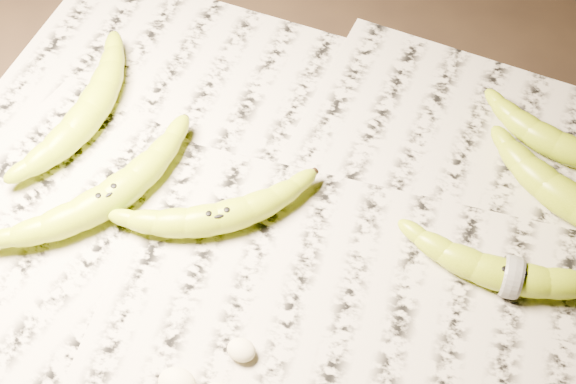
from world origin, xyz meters
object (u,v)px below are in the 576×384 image
at_px(banana_left_b, 89,110).
at_px(banana_upper_b, 557,142).
at_px(banana_taped, 512,275).
at_px(banana_center, 218,216).
at_px(banana_left_a, 107,197).

distance_m(banana_left_b, banana_upper_b, 0.49).
bearing_deg(banana_left_b, banana_upper_b, -72.12).
relative_size(banana_taped, banana_upper_b, 1.25).
bearing_deg(banana_center, banana_taped, -27.11).
bearing_deg(banana_taped, banana_center, -177.82).
relative_size(banana_left_b, banana_taped, 0.96).
height_order(banana_left_a, banana_taped, banana_left_a).
xyz_separation_m(banana_left_a, banana_center, (0.11, 0.03, -0.00)).
bearing_deg(banana_left_a, banana_taped, -52.33).
relative_size(banana_left_a, banana_left_b, 1.09).
bearing_deg(banana_left_a, banana_left_b, 66.96).
distance_m(banana_left_a, banana_left_b, 0.12).
bearing_deg(banana_upper_b, banana_center, -131.85).
height_order(banana_left_b, banana_taped, banana_left_b).
xyz_separation_m(banana_left_a, banana_left_b, (-0.08, 0.09, 0.00)).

